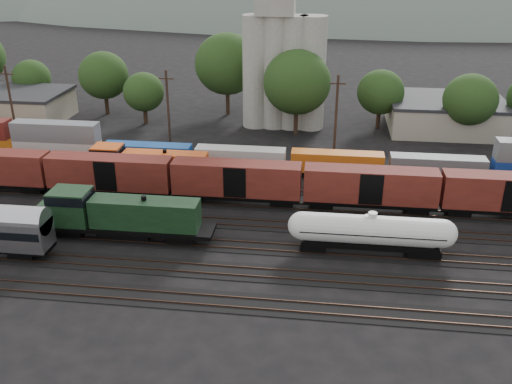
# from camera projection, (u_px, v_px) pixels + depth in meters

# --- Properties ---
(ground) EXTENTS (600.00, 600.00, 0.00)m
(ground) POSITION_uv_depth(u_px,v_px,m) (224.00, 222.00, 63.28)
(ground) COLOR black
(tracks) EXTENTS (180.00, 33.20, 0.20)m
(tracks) POSITION_uv_depth(u_px,v_px,m) (224.00, 222.00, 63.26)
(tracks) COLOR black
(tracks) RESTS_ON ground
(green_locomotive) EXTENTS (18.71, 3.30, 4.95)m
(green_locomotive) POSITION_uv_depth(u_px,v_px,m) (115.00, 214.00, 58.82)
(green_locomotive) COLOR black
(green_locomotive) RESTS_ON ground
(tank_car_a) EXTENTS (15.12, 2.71, 3.96)m
(tank_car_a) POSITION_uv_depth(u_px,v_px,m) (367.00, 233.00, 56.04)
(tank_car_a) COLOR silver
(tank_car_a) RESTS_ON ground
(tank_car_b) EXTENTS (16.43, 2.94, 4.30)m
(tank_car_b) POSITION_uv_depth(u_px,v_px,m) (371.00, 231.00, 55.92)
(tank_car_b) COLOR silver
(tank_car_b) RESTS_ON ground
(orange_locomotive) EXTENTS (17.90, 2.98, 4.48)m
(orange_locomotive) POSITION_uv_depth(u_px,v_px,m) (142.00, 164.00, 72.72)
(orange_locomotive) COLOR black
(orange_locomotive) RESTS_ON ground
(boxcar_string) EXTENTS (184.40, 2.90, 4.20)m
(boxcar_string) POSITION_uv_depth(u_px,v_px,m) (440.00, 190.00, 63.82)
(boxcar_string) COLOR black
(boxcar_string) RESTS_ON ground
(container_wall) EXTENTS (162.35, 2.60, 5.80)m
(container_wall) POSITION_uv_depth(u_px,v_px,m) (255.00, 155.00, 75.69)
(container_wall) COLOR black
(container_wall) RESTS_ON ground
(grain_silo) EXTENTS (13.40, 5.00, 29.00)m
(grain_silo) POSITION_uv_depth(u_px,v_px,m) (283.00, 59.00, 90.94)
(grain_silo) COLOR #9D9A90
(grain_silo) RESTS_ON ground
(industrial_sheds) EXTENTS (119.38, 17.26, 5.10)m
(industrial_sheds) POSITION_uv_depth(u_px,v_px,m) (302.00, 114.00, 93.42)
(industrial_sheds) COLOR #9E937F
(industrial_sheds) RESTS_ON ground
(tree_band) EXTENTS (165.68, 23.21, 14.28)m
(tree_band) POSITION_uv_depth(u_px,v_px,m) (175.00, 78.00, 94.89)
(tree_band) COLOR black
(tree_band) RESTS_ON ground
(utility_poles) EXTENTS (122.20, 0.36, 12.00)m
(utility_poles) POSITION_uv_depth(u_px,v_px,m) (251.00, 113.00, 80.69)
(utility_poles) COLOR black
(utility_poles) RESTS_ON ground
(distant_hills) EXTENTS (860.00, 286.00, 130.00)m
(distant_hills) POSITION_uv_depth(u_px,v_px,m) (355.00, 39.00, 304.48)
(distant_hills) COLOR #59665B
(distant_hills) RESTS_ON ground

